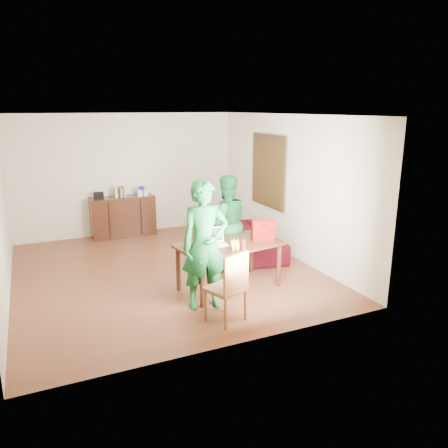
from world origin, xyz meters
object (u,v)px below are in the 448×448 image
table (229,249)px  chair (226,301)px  red_bag (263,232)px  sofa (254,238)px  bottle (244,244)px  person_near (205,245)px  person_far (226,223)px  laptop (216,242)px

table → chair: 1.19m
red_bag → sofa: red_bag is taller
bottle → person_near: bearing=-173.2°
bottle → sofa: 2.24m
sofa → red_bag: bearing=167.6°
table → chair: bearing=-126.0°
person_far → red_bag: bearing=117.5°
red_bag → laptop: bearing=-163.3°
person_far → bottle: (-0.25, -1.16, -0.01)m
table → red_bag: (0.58, -0.04, 0.23)m
person_near → red_bag: bearing=25.2°
laptop → sofa: laptop is taller
chair → sofa: bearing=33.1°
sofa → bottle: bearing=158.6°
person_near → sofa: (1.82, 1.91, -0.64)m
table → person_near: bearing=-151.4°
table → chair: chair is taller
bottle → sofa: bottle is taller
person_near → person_far: bearing=59.8°
person_far → red_bag: person_far is taller
chair → bottle: chair is taller
person_near → person_far: size_ratio=1.10×
sofa → chair: bearing=155.8°
person_far → laptop: (-0.53, -0.78, -0.06)m
chair → person_near: bearing=77.0°
person_near → person_far: person_near is taller
person_far → sofa: size_ratio=0.85×
person_near → laptop: size_ratio=5.01×
person_far → red_bag: 0.87m
table → person_far: person_far is taller
table → laptop: (-0.23, -0.00, 0.14)m
red_bag → sofa: (0.65, 1.50, -0.59)m
table → red_bag: bearing=-13.5°
laptop → red_bag: red_bag is taller
person_near → bottle: (0.65, 0.08, -0.09)m
person_near → laptop: bearing=57.2°
table → person_far: (0.30, 0.78, 0.19)m
table → person_near: 0.80m
person_far → sofa: (0.92, 0.67, -0.56)m
person_far → bottle: bearing=87.2°
table → laptop: size_ratio=4.62×
chair → laptop: size_ratio=2.68×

